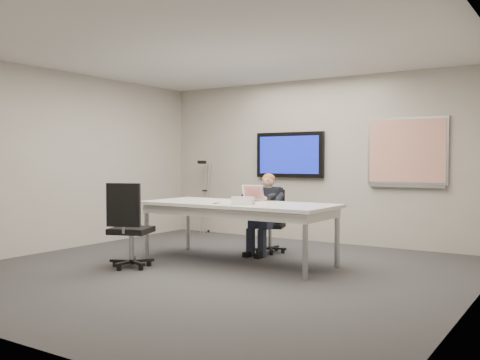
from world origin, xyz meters
The scene contains 15 objects.
floor centered at (0.00, 0.00, 0.00)m, with size 6.00×6.00×0.02m, color #323235.
ceiling centered at (0.00, 0.00, 2.80)m, with size 6.00×6.00×0.02m, color silver.
wall_back centered at (0.00, 3.00, 1.40)m, with size 6.00×0.02×2.80m, color #A8A298.
wall_left centered at (-3.00, 0.00, 1.40)m, with size 0.02×6.00×2.80m, color #A8A298.
wall_right centered at (3.00, 0.00, 1.40)m, with size 0.02×6.00×2.80m, color #A8A298.
conference_table centered at (-0.06, 0.62, 0.73)m, with size 2.68×1.12×0.82m.
tv_display centered at (-0.50, 2.95, 1.50)m, with size 1.30×0.09×0.80m.
whiteboard centered at (1.55, 2.97, 1.53)m, with size 1.25×0.08×1.10m.
office_chair_far centered at (-0.11, 1.59, 0.30)m, with size 0.57×0.57×0.95m.
office_chair_near centered at (-1.04, -0.46, 0.35)m, with size 0.68×0.68×1.11m.
seated_person centered at (-0.10, 1.37, 0.49)m, with size 0.39×0.67×1.20m.
crutch centered at (-2.26, 2.82, 0.72)m, with size 0.19×0.29×1.43m, color #9DA0A5, non-canonical shape.
laptop centered at (-0.05, 0.90, 0.88)m, with size 0.34×0.32×0.23m.
name_tent centered at (0.20, 0.34, 0.88)m, with size 0.28×0.08×0.11m, color silver, non-canonical shape.
pen centered at (-0.22, 0.33, 0.83)m, with size 0.01×0.01×0.13m, color black.
Camera 1 is at (3.91, -5.45, 1.39)m, focal length 40.00 mm.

